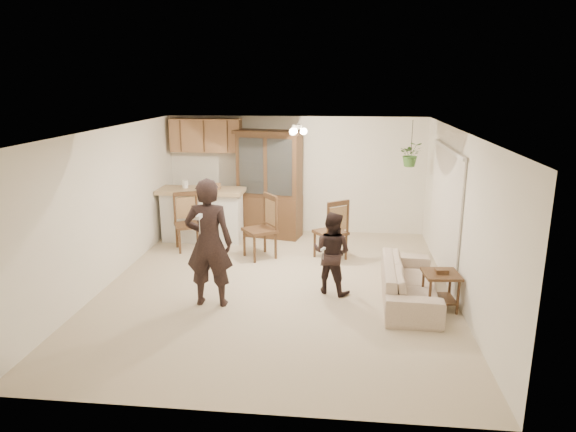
# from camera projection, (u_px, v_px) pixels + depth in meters

# --- Properties ---
(floor) EXTENTS (6.50, 6.50, 0.00)m
(floor) POSITION_uv_depth(u_px,v_px,m) (277.00, 287.00, 8.26)
(floor) COLOR beige
(floor) RESTS_ON ground
(ceiling) EXTENTS (5.50, 6.50, 0.02)m
(ceiling) POSITION_uv_depth(u_px,v_px,m) (276.00, 131.00, 7.62)
(ceiling) COLOR silver
(ceiling) RESTS_ON wall_back
(wall_back) EXTENTS (5.50, 0.02, 2.50)m
(wall_back) POSITION_uv_depth(u_px,v_px,m) (296.00, 175.00, 11.06)
(wall_back) COLOR white
(wall_back) RESTS_ON ground
(wall_front) EXTENTS (5.50, 0.02, 2.50)m
(wall_front) POSITION_uv_depth(u_px,v_px,m) (233.00, 297.00, 4.81)
(wall_front) COLOR white
(wall_front) RESTS_ON ground
(wall_left) EXTENTS (0.02, 6.50, 2.50)m
(wall_left) POSITION_uv_depth(u_px,v_px,m) (107.00, 208.00, 8.22)
(wall_left) COLOR white
(wall_left) RESTS_ON ground
(wall_right) EXTENTS (0.02, 6.50, 2.50)m
(wall_right) POSITION_uv_depth(u_px,v_px,m) (459.00, 217.00, 7.66)
(wall_right) COLOR white
(wall_right) RESTS_ON ground
(breakfast_bar) EXTENTS (1.60, 0.55, 1.00)m
(breakfast_bar) POSITION_uv_depth(u_px,v_px,m) (203.00, 217.00, 10.58)
(breakfast_bar) COLOR silver
(breakfast_bar) RESTS_ON floor
(bar_top) EXTENTS (1.75, 0.70, 0.08)m
(bar_top) POSITION_uv_depth(u_px,v_px,m) (201.00, 191.00, 10.44)
(bar_top) COLOR tan
(bar_top) RESTS_ON breakfast_bar
(upper_cabinets) EXTENTS (1.50, 0.34, 0.70)m
(upper_cabinets) POSITION_uv_depth(u_px,v_px,m) (206.00, 135.00, 10.87)
(upper_cabinets) COLOR brown
(upper_cabinets) RESTS_ON wall_back
(vertical_blinds) EXTENTS (0.06, 2.30, 2.10)m
(vertical_blinds) POSITION_uv_depth(u_px,v_px,m) (444.00, 212.00, 8.57)
(vertical_blinds) COLOR silver
(vertical_blinds) RESTS_ON wall_right
(ceiling_fixture) EXTENTS (0.36, 0.36, 0.20)m
(ceiling_fixture) POSITION_uv_depth(u_px,v_px,m) (297.00, 130.00, 8.78)
(ceiling_fixture) COLOR #FAE3BB
(ceiling_fixture) RESTS_ON ceiling
(hanging_plant) EXTENTS (0.43, 0.37, 0.48)m
(hanging_plant) POSITION_uv_depth(u_px,v_px,m) (411.00, 154.00, 9.86)
(hanging_plant) COLOR #326227
(hanging_plant) RESTS_ON ceiling
(plant_cord) EXTENTS (0.01, 0.01, 0.65)m
(plant_cord) POSITION_uv_depth(u_px,v_px,m) (412.00, 137.00, 9.78)
(plant_cord) COLOR #29231E
(plant_cord) RESTS_ON ceiling
(sofa) EXTENTS (0.81, 1.90, 0.73)m
(sofa) POSITION_uv_depth(u_px,v_px,m) (410.00, 278.00, 7.67)
(sofa) COLOR #EEE1C4
(sofa) RESTS_ON floor
(adult) EXTENTS (0.66, 0.44, 1.80)m
(adult) POSITION_uv_depth(u_px,v_px,m) (209.00, 246.00, 7.41)
(adult) COLOR black
(adult) RESTS_ON floor
(child) EXTENTS (0.81, 0.74, 1.35)m
(child) POSITION_uv_depth(u_px,v_px,m) (332.00, 251.00, 7.91)
(child) COLOR black
(child) RESTS_ON floor
(china_hutch) EXTENTS (1.50, 0.83, 2.24)m
(china_hutch) POSITION_uv_depth(u_px,v_px,m) (270.00, 185.00, 10.73)
(china_hutch) COLOR #311F12
(china_hutch) RESTS_ON floor
(side_table) EXTENTS (0.54, 0.54, 0.61)m
(side_table) POSITION_uv_depth(u_px,v_px,m) (440.00, 290.00, 7.42)
(side_table) COLOR #311F12
(side_table) RESTS_ON floor
(chair_bar) EXTENTS (0.66, 0.66, 1.12)m
(chair_bar) POSITION_uv_depth(u_px,v_px,m) (189.00, 234.00, 10.03)
(chair_bar) COLOR #311F12
(chair_bar) RESTS_ON floor
(chair_hutch_left) EXTENTS (0.74, 0.74, 1.19)m
(chair_hutch_left) POSITION_uv_depth(u_px,v_px,m) (260.00, 240.00, 9.57)
(chair_hutch_left) COLOR #311F12
(chair_hutch_left) RESTS_ON floor
(chair_hutch_right) EXTENTS (0.71, 0.71, 1.14)m
(chair_hutch_right) POSITION_uv_depth(u_px,v_px,m) (330.00, 242.00, 9.52)
(chair_hutch_right) COLOR #311F12
(chair_hutch_right) RESTS_ON floor
(controller_adult) EXTENTS (0.05, 0.17, 0.05)m
(controller_adult) POSITION_uv_depth(u_px,v_px,m) (199.00, 217.00, 6.84)
(controller_adult) COLOR silver
(controller_adult) RESTS_ON adult
(controller_child) EXTENTS (0.08, 0.12, 0.03)m
(controller_child) POSITION_uv_depth(u_px,v_px,m) (323.00, 249.00, 7.62)
(controller_child) COLOR silver
(controller_child) RESTS_ON child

